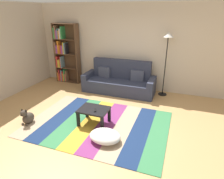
% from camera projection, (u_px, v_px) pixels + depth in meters
% --- Properties ---
extents(ground_plane, '(14.00, 14.00, 0.00)m').
position_uv_depth(ground_plane, '(105.00, 125.00, 4.53)').
color(ground_plane, tan).
extents(back_wall, '(6.80, 0.10, 2.70)m').
position_uv_depth(back_wall, '(135.00, 48.00, 6.24)').
color(back_wall, beige).
rests_on(back_wall, ground_plane).
extents(left_wall, '(0.10, 5.50, 2.70)m').
position_uv_depth(left_wall, '(7.00, 51.00, 5.75)').
color(left_wall, beige).
rests_on(left_wall, ground_plane).
extents(rug, '(3.15, 2.25, 0.01)m').
position_uv_depth(rug, '(98.00, 123.00, 4.56)').
color(rug, tan).
rests_on(rug, ground_plane).
extents(couch, '(2.26, 0.80, 1.00)m').
position_uv_depth(couch, '(119.00, 82.00, 6.27)').
color(couch, '#2D3347').
rests_on(couch, ground_plane).
extents(bookshelf, '(0.90, 0.28, 2.06)m').
position_uv_depth(bookshelf, '(64.00, 54.00, 6.95)').
color(bookshelf, brown).
rests_on(bookshelf, ground_plane).
extents(coffee_table, '(0.66, 0.51, 0.38)m').
position_uv_depth(coffee_table, '(94.00, 112.00, 4.45)').
color(coffee_table, black).
rests_on(coffee_table, rug).
extents(pouf, '(0.64, 0.51, 0.21)m').
position_uv_depth(pouf, '(105.00, 136.00, 3.92)').
color(pouf, white).
rests_on(pouf, rug).
extents(dog, '(0.22, 0.35, 0.40)m').
position_uv_depth(dog, '(27.00, 117.00, 4.53)').
color(dog, '#473D33').
rests_on(dog, ground_plane).
extents(standing_lamp, '(0.32, 0.32, 1.90)m').
position_uv_depth(standing_lamp, '(168.00, 43.00, 5.55)').
color(standing_lamp, black).
rests_on(standing_lamp, ground_plane).
extents(tv_remote, '(0.10, 0.15, 0.02)m').
position_uv_depth(tv_remote, '(95.00, 110.00, 4.35)').
color(tv_remote, black).
rests_on(tv_remote, coffee_table).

